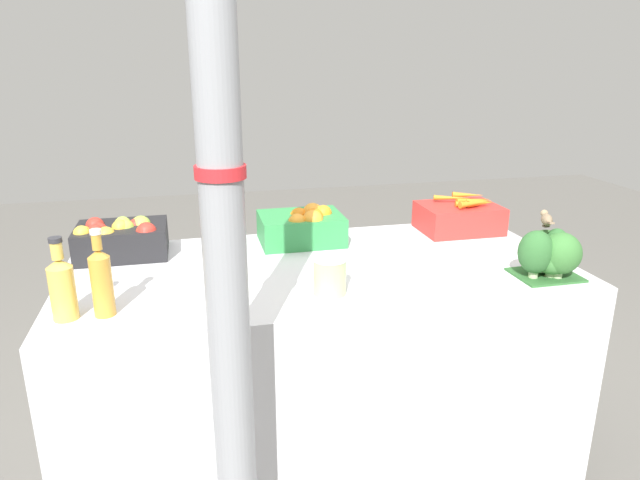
# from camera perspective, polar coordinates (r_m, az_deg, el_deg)

# --- Properties ---
(ground_plane) EXTENTS (10.00, 10.00, 0.00)m
(ground_plane) POSITION_cam_1_polar(r_m,az_deg,el_deg) (2.56, 0.00, -20.76)
(ground_plane) COLOR #605E59
(market_table) EXTENTS (1.86, 0.89, 0.85)m
(market_table) POSITION_cam_1_polar(r_m,az_deg,el_deg) (2.32, 0.00, -12.49)
(market_table) COLOR silver
(market_table) RESTS_ON ground_plane
(support_pole) EXTENTS (0.12, 0.12, 2.57)m
(support_pole) POSITION_cam_1_polar(r_m,az_deg,el_deg) (1.34, -9.79, 4.16)
(support_pole) COLOR gray
(support_pole) RESTS_ON ground_plane
(apple_crate) EXTENTS (0.34, 0.26, 0.15)m
(apple_crate) POSITION_cam_1_polar(r_m,az_deg,el_deg) (2.35, -19.30, 0.24)
(apple_crate) COLOR black
(apple_crate) RESTS_ON market_table
(orange_crate) EXTENTS (0.34, 0.26, 0.16)m
(orange_crate) POSITION_cam_1_polar(r_m,az_deg,el_deg) (2.38, -1.71, 1.41)
(orange_crate) COLOR #2D8442
(orange_crate) RESTS_ON market_table
(carrot_crate) EXTENTS (0.34, 0.26, 0.16)m
(carrot_crate) POSITION_cam_1_polar(r_m,az_deg,el_deg) (2.61, 13.79, 2.27)
(carrot_crate) COLOR red
(carrot_crate) RESTS_ON market_table
(broccoli_pile) EXTENTS (0.23, 0.20, 0.18)m
(broccoli_pile) POSITION_cam_1_polar(r_m,az_deg,el_deg) (2.15, 21.98, -1.27)
(broccoli_pile) COLOR #2D602D
(broccoli_pile) RESTS_ON market_table
(juice_bottle_golden) EXTENTS (0.07, 0.07, 0.25)m
(juice_bottle_golden) POSITION_cam_1_polar(r_m,az_deg,el_deg) (1.84, -24.39, -4.24)
(juice_bottle_golden) COLOR gold
(juice_bottle_golden) RESTS_ON market_table
(juice_bottle_amber) EXTENTS (0.06, 0.06, 0.27)m
(juice_bottle_amber) POSITION_cam_1_polar(r_m,az_deg,el_deg) (1.82, -21.02, -3.77)
(juice_bottle_amber) COLOR gold
(juice_bottle_amber) RESTS_ON market_table
(pickle_jar) EXTENTS (0.11, 0.11, 0.13)m
(pickle_jar) POSITION_cam_1_polar(r_m,az_deg,el_deg) (1.87, 1.00, -3.50)
(pickle_jar) COLOR #B2C684
(pickle_jar) RESTS_ON market_table
(sparrow_bird) EXTENTS (0.06, 0.13, 0.05)m
(sparrow_bird) POSITION_cam_1_polar(r_m,az_deg,el_deg) (2.14, 21.71, 1.97)
(sparrow_bird) COLOR #4C3D2D
(sparrow_bird) RESTS_ON broccoli_pile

